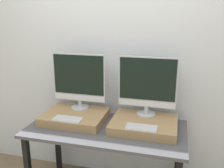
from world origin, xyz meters
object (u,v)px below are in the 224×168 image
object	(u,v)px
monitor_left	(79,80)
keyboard_right	(141,127)
keyboard_left	(68,119)
monitor_right	(147,84)

from	to	relation	value
monitor_left	keyboard_right	world-z (taller)	monitor_left
monitor_left	keyboard_left	size ratio (longest dim) A/B	2.13
monitor_left	keyboard_left	distance (m)	0.43
monitor_right	keyboard_right	world-z (taller)	monitor_right
keyboard_left	keyboard_right	distance (m)	0.69
keyboard_left	monitor_right	size ratio (longest dim) A/B	0.47
keyboard_right	monitor_right	bearing A→B (deg)	90.00
keyboard_left	keyboard_right	size ratio (longest dim) A/B	1.00
keyboard_left	keyboard_right	bearing A→B (deg)	0.00
keyboard_left	monitor_right	xyz separation A→B (m)	(0.69, 0.31, 0.30)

